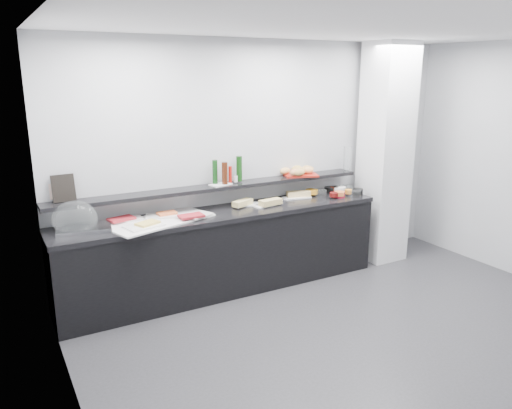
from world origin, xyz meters
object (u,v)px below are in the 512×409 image
bread_tray (300,175)px  cloche_base (84,228)px  framed_print (63,188)px  sandwich_plate_mid (266,205)px  condiment_tray (220,184)px  carafe (347,159)px

bread_tray → cloche_base: bearing=-157.6°
framed_print → bread_tray: 2.65m
cloche_base → sandwich_plate_mid: bearing=8.0°
sandwich_plate_mid → bread_tray: 0.66m
condiment_tray → bread_tray: (1.05, -0.00, 0.00)m
cloche_base → sandwich_plate_mid: cloche_base is taller
framed_print → carafe: (3.33, -0.09, 0.02)m
cloche_base → sandwich_plate_mid: size_ratio=1.58×
condiment_tray → carafe: (1.73, -0.02, 0.14)m
bread_tray → carafe: size_ratio=1.29×
condiment_tray → carafe: bearing=-15.4°
sandwich_plate_mid → framed_print: framed_print is taller
framed_print → carafe: 3.34m
carafe → framed_print: bearing=178.5°
cloche_base → carafe: bearing=11.7°
cloche_base → bread_tray: bearing=12.7°
framed_print → sandwich_plate_mid: bearing=-9.3°
framed_print → condiment_tray: bearing=-4.5°
framed_print → bread_tray: bearing=-3.6°
cloche_base → framed_print: bearing=129.3°
sandwich_plate_mid → condiment_tray: size_ratio=1.37×
cloche_base → bread_tray: size_ratio=1.27×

